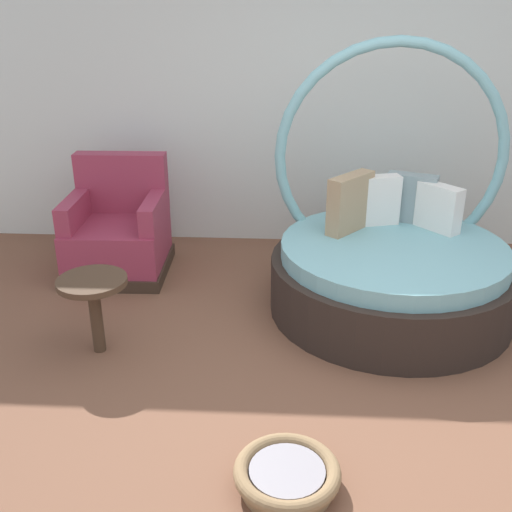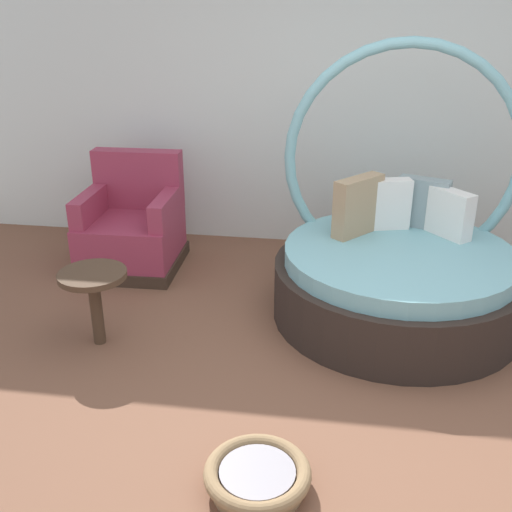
{
  "view_description": "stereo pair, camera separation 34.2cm",
  "coord_description": "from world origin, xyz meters",
  "px_view_note": "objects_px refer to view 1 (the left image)",
  "views": [
    {
      "loc": [
        -0.36,
        -2.84,
        2.15
      ],
      "look_at": [
        -0.57,
        0.81,
        0.55
      ],
      "focal_mm": 42.11,
      "sensor_mm": 36.0,
      "label": 1
    },
    {
      "loc": [
        -0.02,
        -2.81,
        2.15
      ],
      "look_at": [
        -0.57,
        0.81,
        0.55
      ],
      "focal_mm": 42.11,
      "sensor_mm": 36.0,
      "label": 2
    }
  ],
  "objects_px": {
    "pet_basket": "(287,476)",
    "side_table": "(93,292)",
    "red_armchair": "(119,233)",
    "round_daybed": "(391,259)"
  },
  "relations": [
    {
      "from": "side_table",
      "to": "round_daybed",
      "type": "bearing_deg",
      "value": 20.47
    },
    {
      "from": "pet_basket",
      "to": "side_table",
      "type": "height_order",
      "value": "side_table"
    },
    {
      "from": "round_daybed",
      "to": "red_armchair",
      "type": "height_order",
      "value": "round_daybed"
    },
    {
      "from": "red_armchair",
      "to": "side_table",
      "type": "xyz_separation_m",
      "value": [
        0.18,
        -1.25,
        0.1
      ]
    },
    {
      "from": "round_daybed",
      "to": "pet_basket",
      "type": "height_order",
      "value": "round_daybed"
    },
    {
      "from": "round_daybed",
      "to": "pet_basket",
      "type": "relative_size",
      "value": 3.71
    },
    {
      "from": "red_armchair",
      "to": "pet_basket",
      "type": "bearing_deg",
      "value": -59.26
    },
    {
      "from": "red_armchair",
      "to": "pet_basket",
      "type": "distance_m",
      "value": 2.79
    },
    {
      "from": "round_daybed",
      "to": "red_armchair",
      "type": "relative_size",
      "value": 2.01
    },
    {
      "from": "pet_basket",
      "to": "side_table",
      "type": "bearing_deg",
      "value": 137.48
    }
  ]
}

